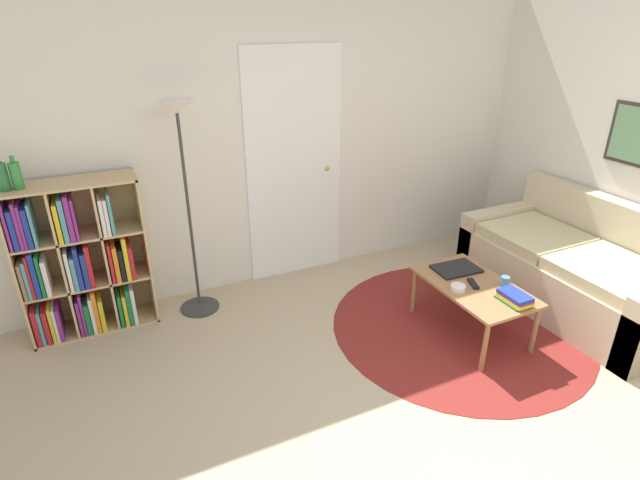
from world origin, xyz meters
name	(u,v)px	position (x,y,z in m)	size (l,w,h in m)	color
ground_plane	(471,468)	(0.00, 0.00, 0.00)	(14.00, 14.00, 0.00)	tan
wall_back	(289,137)	(0.00, 2.57, 1.29)	(7.73, 0.11, 2.60)	silver
wall_right	(612,140)	(2.39, 1.27, 1.30)	(0.08, 5.55, 2.60)	silver
rug	(459,326)	(0.84, 1.11, 0.00)	(2.01, 2.01, 0.01)	maroon
bookshelf	(79,264)	(-1.80, 2.36, 0.56)	(0.90, 0.34, 1.20)	tan
floor_lamp	(182,153)	(-0.97, 2.26, 1.33)	(0.32, 0.32, 1.72)	#333333
couch	(578,271)	(1.95, 1.00, 0.30)	(0.92, 1.79, 0.87)	#CCB793
coffee_table	(473,289)	(0.85, 1.03, 0.37)	(0.55, 0.91, 0.42)	#996B42
laptop	(456,269)	(0.88, 1.27, 0.43)	(0.36, 0.26, 0.02)	black
bowl	(458,288)	(0.68, 1.02, 0.44)	(0.11, 0.11, 0.04)	silver
book_stack_on_table	(515,298)	(0.93, 0.71, 0.45)	(0.15, 0.24, 0.07)	#196B38
cup	(505,281)	(1.04, 0.92, 0.46)	(0.07, 0.07, 0.08)	teal
remote	(473,284)	(0.84, 1.03, 0.43)	(0.09, 0.15, 0.02)	black
bottle_left	(2,176)	(-2.13, 2.33, 1.29)	(0.08, 0.08, 0.23)	#236633
bottle_middle	(16,175)	(-2.05, 2.34, 1.29)	(0.07, 0.07, 0.23)	#2D8438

